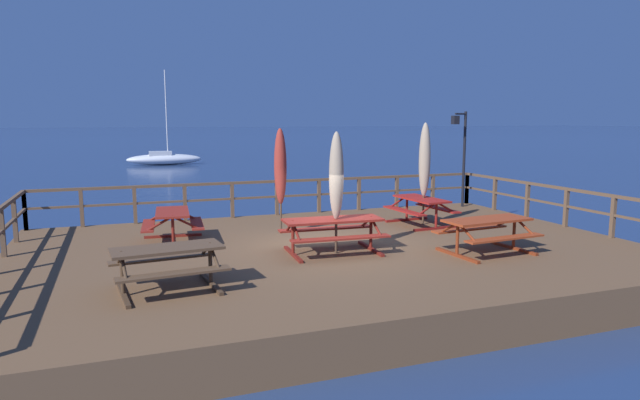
{
  "coord_description": "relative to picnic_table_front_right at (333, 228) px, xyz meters",
  "views": [
    {
      "loc": [
        -4.51,
        -11.57,
        3.66
      ],
      "look_at": [
        0.0,
        0.71,
        1.75
      ],
      "focal_mm": 30.72,
      "sensor_mm": 36.0,
      "label": 1
    }
  ],
  "objects": [
    {
      "name": "wooden_deck",
      "position": [
        0.16,
        0.56,
        -0.94
      ],
      "size": [
        14.18,
        9.46,
        0.75
      ],
      "primitive_type": "cube",
      "color": "brown",
      "rests_on": "ground"
    },
    {
      "name": "picnic_table_back_left",
      "position": [
        3.18,
        -1.18,
        -0.01
      ],
      "size": [
        2.08,
        1.56,
        0.78
      ],
      "color": "#993819",
      "rests_on": "wooden_deck"
    },
    {
      "name": "picnic_table_mid_right",
      "position": [
        -3.22,
        2.28,
        -0.02
      ],
      "size": [
        1.53,
        1.73,
        0.78
      ],
      "color": "maroon",
      "rests_on": "wooden_deck"
    },
    {
      "name": "picnic_table_front_right",
      "position": [
        0.0,
        0.0,
        0.0
      ],
      "size": [
        2.25,
        1.52,
        0.78
      ],
      "color": "maroon",
      "rests_on": "wooden_deck"
    },
    {
      "name": "patio_umbrella_tall_mid_right",
      "position": [
        3.59,
        2.19,
        1.25
      ],
      "size": [
        0.32,
        0.32,
        2.85
      ],
      "color": "#4C3828",
      "rests_on": "wooden_deck"
    },
    {
      "name": "railing_waterside_far",
      "position": [
        0.16,
        5.14,
        0.16
      ],
      "size": [
        13.98,
        0.1,
        1.09
      ],
      "color": "brown",
      "rests_on": "wooden_deck"
    },
    {
      "name": "railing_side_right",
      "position": [
        7.1,
        0.56,
        0.17
      ],
      "size": [
        0.1,
        9.26,
        1.09
      ],
      "color": "brown",
      "rests_on": "wooden_deck"
    },
    {
      "name": "ground_plane",
      "position": [
        0.16,
        0.56,
        -1.32
      ],
      "size": [
        600.0,
        600.0,
        0.0
      ],
      "primitive_type": "plane",
      "color": "navy"
    },
    {
      "name": "sailboat_distant",
      "position": [
        -0.86,
        35.99,
        -0.81
      ],
      "size": [
        6.05,
        1.86,
        7.72
      ],
      "color": "silver",
      "rests_on": "ground"
    },
    {
      "name": "patio_umbrella_tall_back_left",
      "position": [
        0.05,
        -0.07,
        1.14
      ],
      "size": [
        0.32,
        0.32,
        2.67
      ],
      "color": "#4C3828",
      "rests_on": "wooden_deck"
    },
    {
      "name": "picnic_table_back_right",
      "position": [
        3.51,
        2.18,
        -0.01
      ],
      "size": [
        1.52,
        1.88,
        0.78
      ],
      "color": "maroon",
      "rests_on": "wooden_deck"
    },
    {
      "name": "picnic_table_mid_left",
      "position": [
        -3.66,
        -1.56,
        -0.01
      ],
      "size": [
        1.97,
        1.58,
        0.78
      ],
      "color": "brown",
      "rests_on": "wooden_deck"
    },
    {
      "name": "lamp_post_hooked",
      "position": [
        6.37,
        4.52,
        1.55
      ],
      "size": [
        0.66,
        0.33,
        3.2
      ],
      "color": "black",
      "rests_on": "wooden_deck"
    },
    {
      "name": "patio_umbrella_short_back",
      "position": [
        -0.49,
        2.42,
        1.16
      ],
      "size": [
        0.32,
        0.32,
        2.72
      ],
      "color": "#4C3828",
      "rests_on": "wooden_deck"
    }
  ]
}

